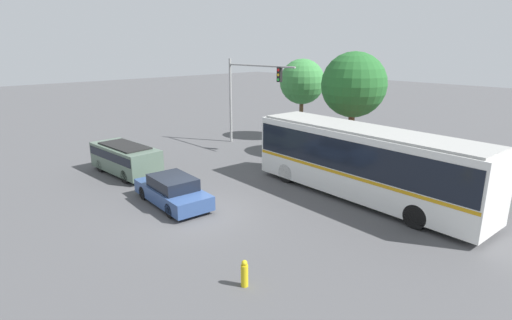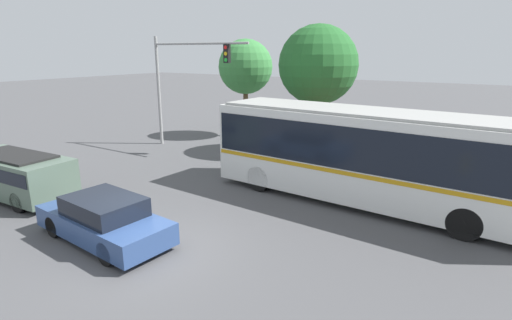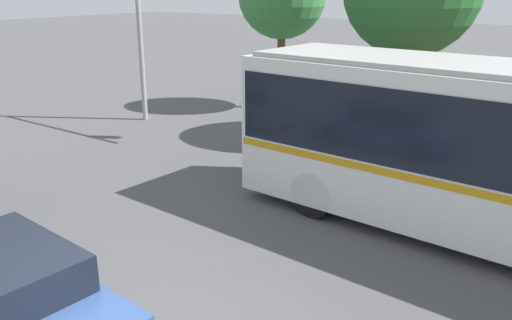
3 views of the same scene
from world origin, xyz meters
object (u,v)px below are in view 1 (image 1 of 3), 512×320
at_px(suv_left_lane, 126,157).
at_px(traffic_light_pole, 246,88).
at_px(street_tree_centre, 354,85).
at_px(city_bus, 364,159).
at_px(sedan_foreground, 172,191).
at_px(fire_hydrant, 244,274).
at_px(street_tree_left, 302,82).

xyz_separation_m(suv_left_lane, traffic_light_pole, (-0.46, 9.42, 3.12)).
relative_size(suv_left_lane, street_tree_centre, 0.72).
bearing_deg(city_bus, suv_left_lane, 33.21).
xyz_separation_m(city_bus, traffic_light_pole, (-11.59, 3.04, 2.19)).
bearing_deg(street_tree_centre, traffic_light_pole, -157.61).
bearing_deg(city_bus, traffic_light_pole, -11.32).
xyz_separation_m(sedan_foreground, fire_hydrant, (7.10, -1.97, -0.22)).
distance_m(city_bus, traffic_light_pole, 12.18).
xyz_separation_m(sedan_foreground, street_tree_left, (-4.86, 14.52, 3.72)).
xyz_separation_m(suv_left_lane, fire_hydrant, (12.79, -2.52, -0.56)).
height_order(suv_left_lane, traffic_light_pole, traffic_light_pole).
distance_m(traffic_light_pole, street_tree_centre, 7.49).
relative_size(suv_left_lane, street_tree_left, 0.79).
bearing_deg(sedan_foreground, street_tree_centre, -88.61).
relative_size(street_tree_left, fire_hydrant, 7.03).
bearing_deg(traffic_light_pole, fire_hydrant, -42.03).
distance_m(street_tree_left, street_tree_centre, 5.88).
xyz_separation_m(city_bus, suv_left_lane, (-11.13, -6.38, -0.93)).
bearing_deg(sedan_foreground, suv_left_lane, -0.70).
bearing_deg(fire_hydrant, suv_left_lane, 168.87).
bearing_deg(suv_left_lane, street_tree_left, -96.09).
relative_size(street_tree_centre, fire_hydrant, 7.73).
height_order(sedan_foreground, traffic_light_pole, traffic_light_pole).
bearing_deg(suv_left_lane, city_bus, -152.89).
xyz_separation_m(city_bus, fire_hydrant, (1.66, -8.90, -1.49)).
height_order(suv_left_lane, fire_hydrant, suv_left_lane).
height_order(sedan_foreground, suv_left_lane, suv_left_lane).
relative_size(city_bus, sedan_foreground, 2.59).
relative_size(city_bus, suv_left_lane, 2.44).
height_order(city_bus, fire_hydrant, city_bus).
bearing_deg(street_tree_centre, fire_hydrant, -66.79).
height_order(suv_left_lane, street_tree_centre, street_tree_centre).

